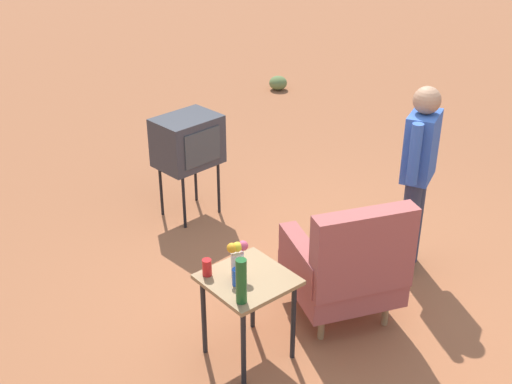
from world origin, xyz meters
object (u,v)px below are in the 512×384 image
(soda_can_red, at_px, (207,267))
(flower_vase, at_px, (238,257))
(tv_on_stand, at_px, (188,142))
(bottle_wine_green, at_px, (241,281))
(armchair, at_px, (348,265))
(soda_can_blue, at_px, (237,277))
(side_table, at_px, (248,290))
(person_standing, at_px, (418,169))

(soda_can_red, relative_size, flower_vase, 0.46)
(tv_on_stand, bearing_deg, bottle_wine_green, 63.54)
(bottle_wine_green, bearing_deg, armchair, -178.56)
(tv_on_stand, height_order, soda_can_blue, tv_on_stand)
(flower_vase, bearing_deg, side_table, 120.11)
(tv_on_stand, bearing_deg, side_table, 66.16)
(armchair, relative_size, soda_can_red, 8.69)
(armchair, xyz_separation_m, bottle_wine_green, (1.04, 0.03, 0.33))
(tv_on_stand, xyz_separation_m, soda_can_blue, (0.99, 2.01, -0.05))
(tv_on_stand, bearing_deg, soda_can_red, 59.02)
(tv_on_stand, bearing_deg, person_standing, 114.83)
(bottle_wine_green, xyz_separation_m, flower_vase, (-0.16, -0.24, -0.01))
(armchair, xyz_separation_m, side_table, (0.84, -0.15, 0.07))
(armchair, relative_size, side_table, 1.58)
(person_standing, height_order, flower_vase, person_standing)
(armchair, distance_m, soda_can_red, 1.11)
(person_standing, bearing_deg, soda_can_red, -5.78)
(soda_can_red, bearing_deg, tv_on_stand, -120.98)
(armchair, distance_m, person_standing, 1.07)
(side_table, xyz_separation_m, tv_on_stand, (-0.88, -1.99, 0.22))
(soda_can_red, distance_m, flower_vase, 0.23)
(side_table, bearing_deg, tv_on_stand, -113.84)
(flower_vase, bearing_deg, armchair, 165.99)
(soda_can_blue, bearing_deg, armchair, 171.49)
(bottle_wine_green, bearing_deg, soda_can_red, -91.22)
(side_table, relative_size, bottle_wine_green, 2.09)
(flower_vase, bearing_deg, bottle_wine_green, 56.17)
(side_table, xyz_separation_m, soda_can_red, (0.19, -0.21, 0.16))
(side_table, distance_m, tv_on_stand, 2.19)
(person_standing, xyz_separation_m, soda_can_red, (1.99, -0.20, -0.21))
(armchair, xyz_separation_m, soda_can_blue, (0.94, -0.14, 0.23))
(flower_vase, bearing_deg, soda_can_blue, 48.47)
(person_standing, distance_m, soda_can_red, 2.02)
(side_table, distance_m, flower_vase, 0.26)
(tv_on_stand, height_order, flower_vase, tv_on_stand)
(person_standing, bearing_deg, armchair, 9.25)
(soda_can_red, bearing_deg, bottle_wine_green, 88.78)
(soda_can_red, bearing_deg, person_standing, 174.22)
(bottle_wine_green, height_order, flower_vase, bottle_wine_green)
(tv_on_stand, relative_size, person_standing, 0.63)
(armchair, bearing_deg, bottle_wine_green, 1.44)
(soda_can_red, height_order, flower_vase, flower_vase)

